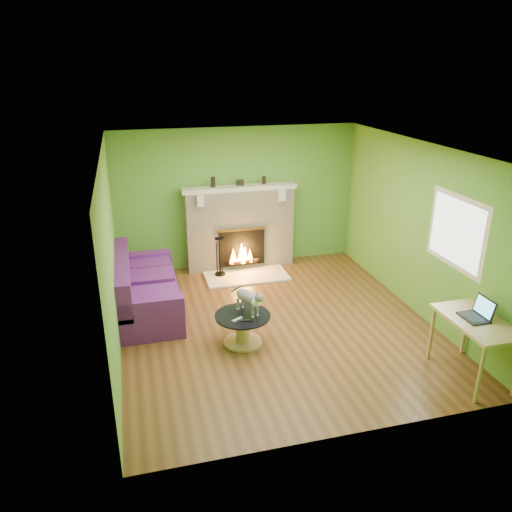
# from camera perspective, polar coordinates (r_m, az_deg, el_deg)

# --- Properties ---
(floor) EXTENTS (5.00, 5.00, 0.00)m
(floor) POSITION_cam_1_polar(r_m,az_deg,el_deg) (7.57, 2.17, -7.68)
(floor) COLOR #563218
(floor) RESTS_ON ground
(ceiling) EXTENTS (5.00, 5.00, 0.00)m
(ceiling) POSITION_cam_1_polar(r_m,az_deg,el_deg) (6.71, 2.48, 12.15)
(ceiling) COLOR white
(ceiling) RESTS_ON wall_back
(wall_back) EXTENTS (5.00, 0.00, 5.00)m
(wall_back) POSITION_cam_1_polar(r_m,az_deg,el_deg) (9.34, -2.16, 6.63)
(wall_back) COLOR #549831
(wall_back) RESTS_ON floor
(wall_front) EXTENTS (5.00, 0.00, 5.00)m
(wall_front) POSITION_cam_1_polar(r_m,az_deg,el_deg) (4.90, 10.89, -7.95)
(wall_front) COLOR #549831
(wall_front) RESTS_ON floor
(wall_left) EXTENTS (0.00, 5.00, 5.00)m
(wall_left) POSITION_cam_1_polar(r_m,az_deg,el_deg) (6.76, -16.26, -0.06)
(wall_left) COLOR #549831
(wall_left) RESTS_ON floor
(wall_right) EXTENTS (0.00, 5.00, 5.00)m
(wall_right) POSITION_cam_1_polar(r_m,az_deg,el_deg) (7.95, 18.04, 2.94)
(wall_right) COLOR #549831
(wall_right) RESTS_ON floor
(window_frame) EXTENTS (0.00, 1.20, 1.20)m
(window_frame) POSITION_cam_1_polar(r_m,az_deg,el_deg) (7.18, 21.94, 2.58)
(window_frame) COLOR silver
(window_frame) RESTS_ON wall_right
(window_pane) EXTENTS (0.00, 1.06, 1.06)m
(window_pane) POSITION_cam_1_polar(r_m,az_deg,el_deg) (7.17, 21.89, 2.58)
(window_pane) COLOR white
(window_pane) RESTS_ON wall_right
(fireplace) EXTENTS (2.10, 0.46, 1.58)m
(fireplace) POSITION_cam_1_polar(r_m,az_deg,el_deg) (9.32, -1.87, 3.21)
(fireplace) COLOR beige
(fireplace) RESTS_ON floor
(hearth) EXTENTS (1.50, 0.75, 0.03)m
(hearth) POSITION_cam_1_polar(r_m,az_deg,el_deg) (9.12, -1.09, -2.29)
(hearth) COLOR beige
(hearth) RESTS_ON floor
(mantel) EXTENTS (2.10, 0.28, 0.08)m
(mantel) POSITION_cam_1_polar(r_m,az_deg,el_deg) (9.09, -1.90, 7.78)
(mantel) COLOR beige
(mantel) RESTS_ON fireplace
(sofa) EXTENTS (0.92, 2.03, 0.91)m
(sofa) POSITION_cam_1_polar(r_m,az_deg,el_deg) (7.96, -12.68, -3.84)
(sofa) COLOR #4A175B
(sofa) RESTS_ON floor
(coffee_table) EXTENTS (0.77, 0.77, 0.43)m
(coffee_table) POSITION_cam_1_polar(r_m,az_deg,el_deg) (6.96, -1.53, -8.09)
(coffee_table) COLOR tan
(coffee_table) RESTS_ON floor
(desk) EXTENTS (0.62, 1.06, 0.79)m
(desk) POSITION_cam_1_polar(r_m,az_deg,el_deg) (6.61, 23.87, -7.44)
(desk) COLOR tan
(desk) RESTS_ON floor
(cat) EXTENTS (0.49, 0.67, 0.40)m
(cat) POSITION_cam_1_polar(r_m,az_deg,el_deg) (6.84, -1.00, -5.02)
(cat) COLOR slate
(cat) RESTS_ON coffee_table
(remote_silver) EXTENTS (0.17, 0.12, 0.02)m
(remote_silver) POSITION_cam_1_polar(r_m,az_deg,el_deg) (6.74, -2.14, -7.25)
(remote_silver) COLOR gray
(remote_silver) RESTS_ON coffee_table
(remote_black) EXTENTS (0.17, 0.07, 0.02)m
(remote_black) POSITION_cam_1_polar(r_m,az_deg,el_deg) (6.72, -1.02, -7.38)
(remote_black) COLOR black
(remote_black) RESTS_ON coffee_table
(laptop) EXTENTS (0.30, 0.34, 0.25)m
(laptop) POSITION_cam_1_polar(r_m,az_deg,el_deg) (6.53, 23.76, -5.55)
(laptop) COLOR black
(laptop) RESTS_ON desk
(fire_tools) EXTENTS (0.19, 0.19, 0.73)m
(fire_tools) POSITION_cam_1_polar(r_m,az_deg,el_deg) (9.02, -4.18, 0.00)
(fire_tools) COLOR black
(fire_tools) RESTS_ON hearth
(mantel_vase_left) EXTENTS (0.08, 0.08, 0.18)m
(mantel_vase_left) POSITION_cam_1_polar(r_m,az_deg,el_deg) (9.00, -4.93, 8.42)
(mantel_vase_left) COLOR black
(mantel_vase_left) RESTS_ON mantel
(mantel_vase_right) EXTENTS (0.07, 0.07, 0.14)m
(mantel_vase_right) POSITION_cam_1_polar(r_m,az_deg,el_deg) (9.21, 0.92, 8.66)
(mantel_vase_right) COLOR black
(mantel_vase_right) RESTS_ON mantel
(mantel_box) EXTENTS (0.12, 0.08, 0.10)m
(mantel_box) POSITION_cam_1_polar(r_m,az_deg,el_deg) (9.10, -1.83, 8.38)
(mantel_box) COLOR black
(mantel_box) RESTS_ON mantel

